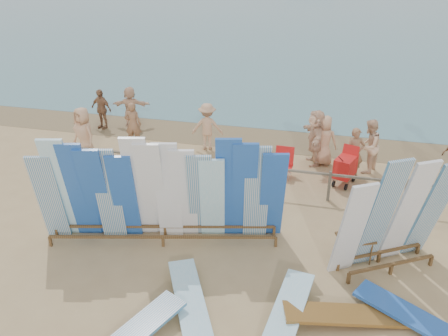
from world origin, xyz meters
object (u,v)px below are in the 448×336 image
(flat_board_b, at_px, (283,331))
(beachgoer_extra_1, at_px, (101,109))
(flat_board_c, at_px, (353,321))
(beachgoer_1, at_px, (133,124))
(beach_chair_right, at_px, (283,168))
(vendor_table, at_px, (354,248))
(flat_board_d, at_px, (423,329))
(stroller, at_px, (345,170))
(beachgoer_8, at_px, (369,146))
(flat_board_a, at_px, (191,311))
(main_surfboard_rack, at_px, (161,194))
(beachgoer_11, at_px, (131,106))
(beachgoer_0, at_px, (84,135))
(beachgoer_7, at_px, (355,153))
(beach_chair_left, at_px, (253,166))
(beachgoer_5, at_px, (315,137))
(beachgoer_3, at_px, (207,126))
(side_surfboard_rack, at_px, (394,218))
(beachgoer_6, at_px, (324,140))

(flat_board_b, height_order, beachgoer_extra_1, beachgoer_extra_1)
(flat_board_c, relative_size, beachgoer_1, 1.71)
(beachgoer_1, relative_size, beachgoer_extra_1, 1.03)
(flat_board_b, relative_size, beach_chair_right, 3.01)
(vendor_table, bearing_deg, flat_board_d, -76.94)
(stroller, xyz_separation_m, beachgoer_8, (0.65, 1.05, 0.40))
(vendor_table, xyz_separation_m, flat_board_a, (-3.08, -2.45, -0.34))
(beachgoer_8, bearing_deg, beach_chair_right, -45.93)
(vendor_table, bearing_deg, main_surfboard_rack, 161.60)
(beachgoer_11, relative_size, beachgoer_extra_1, 1.02)
(stroller, relative_size, beachgoer_8, 0.67)
(stroller, bearing_deg, beach_chair_right, -162.96)
(beachgoer_0, distance_m, beachgoer_7, 8.52)
(beach_chair_left, distance_m, beachgoer_8, 3.62)
(flat_board_d, bearing_deg, flat_board_c, 122.53)
(flat_board_d, distance_m, beach_chair_left, 7.21)
(flat_board_d, distance_m, beachgoer_8, 6.79)
(flat_board_c, relative_size, beach_chair_right, 3.01)
(beachgoer_7, bearing_deg, flat_board_d, -90.59)
(beachgoer_1, height_order, beachgoer_5, beachgoer_5)
(flat_board_b, height_order, flat_board_d, flat_board_b)
(flat_board_a, xyz_separation_m, beachgoer_5, (1.81, 7.49, 0.91))
(flat_board_d, xyz_separation_m, beachgoer_1, (-8.82, 6.87, 0.79))
(beachgoer_3, bearing_deg, beachgoer_1, -3.65)
(flat_board_a, distance_m, beachgoer_0, 8.04)
(flat_board_a, height_order, beachgoer_11, beachgoer_11)
(vendor_table, xyz_separation_m, beach_chair_left, (-3.06, 3.90, -0.11))
(vendor_table, relative_size, beach_chair_right, 1.15)
(flat_board_b, xyz_separation_m, beachgoer_5, (-0.01, 7.58, 0.91))
(main_surfboard_rack, height_order, flat_board_c, main_surfboard_rack)
(main_surfboard_rack, relative_size, flat_board_d, 2.13)
(main_surfboard_rack, relative_size, beach_chair_left, 7.21)
(beach_chair_right, xyz_separation_m, beachgoer_8, (2.49, 0.96, 0.59))
(flat_board_b, height_order, beachgoer_11, beachgoer_11)
(flat_board_d, relative_size, beachgoer_11, 1.73)
(vendor_table, height_order, flat_board_c, vendor_table)
(main_surfboard_rack, distance_m, beachgoer_11, 8.16)
(beachgoer_1, distance_m, beachgoer_7, 7.52)
(side_surfboard_rack, height_order, beachgoer_extra_1, side_surfboard_rack)
(beach_chair_right, bearing_deg, beachgoer_extra_1, 163.68)
(vendor_table, bearing_deg, flat_board_a, -163.56)
(flat_board_a, distance_m, beachgoer_7, 7.51)
(flat_board_b, xyz_separation_m, beachgoer_6, (0.28, 7.61, 0.82))
(flat_board_c, xyz_separation_m, beachgoer_3, (-4.95, 7.32, 0.82))
(side_surfboard_rack, xyz_separation_m, beachgoer_5, (-1.97, 5.13, -0.39))
(beachgoer_extra_1, bearing_deg, flat_board_c, -28.42)
(beach_chair_left, bearing_deg, flat_board_d, -38.48)
(beach_chair_right, bearing_deg, side_surfboard_rack, -52.32)
(beachgoer_0, bearing_deg, beachgoer_5, 37.69)
(stroller, distance_m, beachgoer_5, 1.67)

